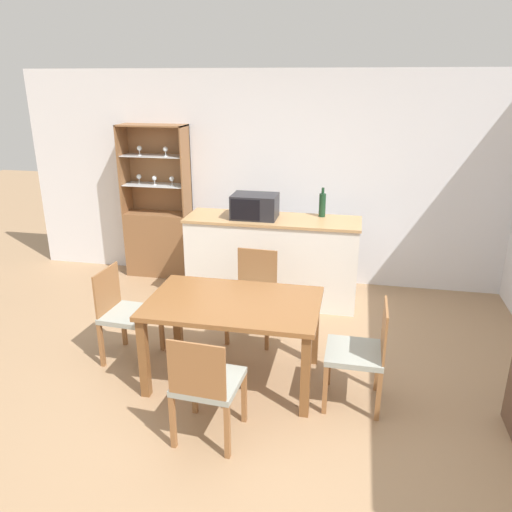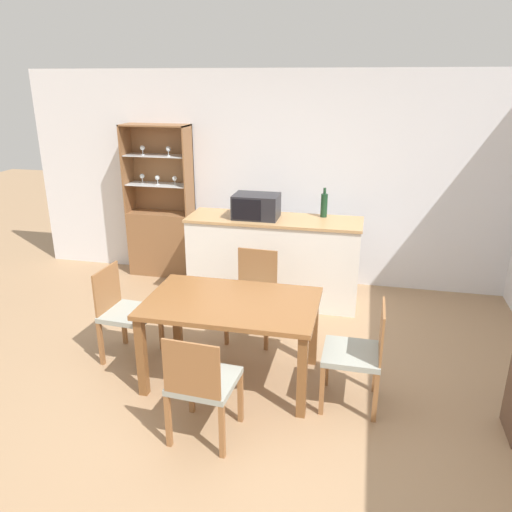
% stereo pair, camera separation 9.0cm
% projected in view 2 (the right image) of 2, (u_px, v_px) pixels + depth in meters
% --- Properties ---
extents(ground_plane, '(18.00, 18.00, 0.00)m').
position_uv_depth(ground_plane, '(240.00, 397.00, 4.05)').
color(ground_plane, '#A37F5B').
extents(wall_back, '(6.80, 0.06, 2.55)m').
position_uv_depth(wall_back, '(293.00, 180.00, 6.04)').
color(wall_back, silver).
rests_on(wall_back, ground_plane).
extents(kitchen_counter, '(1.93, 0.59, 0.98)m').
position_uv_depth(kitchen_counter, '(274.00, 260.00, 5.67)').
color(kitchen_counter, white).
rests_on(kitchen_counter, ground_plane).
extents(display_cabinet, '(0.83, 0.33, 1.92)m').
position_uv_depth(display_cabinet, '(162.00, 232.00, 6.45)').
color(display_cabinet, brown).
rests_on(display_cabinet, ground_plane).
extents(dining_table, '(1.41, 0.89, 0.73)m').
position_uv_depth(dining_table, '(232.00, 312.00, 4.10)').
color(dining_table, brown).
rests_on(dining_table, ground_plane).
extents(dining_chair_head_far, '(0.46, 0.46, 0.86)m').
position_uv_depth(dining_chair_head_far, '(253.00, 294.00, 4.87)').
color(dining_chair_head_far, '#999E93').
rests_on(dining_chair_head_far, ground_plane).
extents(dining_chair_side_right_near, '(0.44, 0.44, 0.86)m').
position_uv_depth(dining_chair_side_right_near, '(358.00, 353.00, 3.82)').
color(dining_chair_side_right_near, '#999E93').
rests_on(dining_chair_side_right_near, ground_plane).
extents(dining_chair_head_near, '(0.46, 0.46, 0.86)m').
position_uv_depth(dining_chair_head_near, '(202.00, 383.00, 3.45)').
color(dining_chair_head_near, '#999E93').
rests_on(dining_chair_head_near, ground_plane).
extents(dining_chair_side_left_far, '(0.46, 0.46, 0.86)m').
position_uv_depth(dining_chair_side_left_far, '(125.00, 312.00, 4.50)').
color(dining_chair_side_left_far, '#999E93').
rests_on(dining_chair_side_left_far, ground_plane).
extents(microwave, '(0.49, 0.36, 0.26)m').
position_uv_depth(microwave, '(256.00, 206.00, 5.48)').
color(microwave, '#232328').
rests_on(microwave, kitchen_counter).
extents(wine_bottle, '(0.07, 0.07, 0.33)m').
position_uv_depth(wine_bottle, '(324.00, 205.00, 5.52)').
color(wine_bottle, '#193D23').
rests_on(wine_bottle, kitchen_counter).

